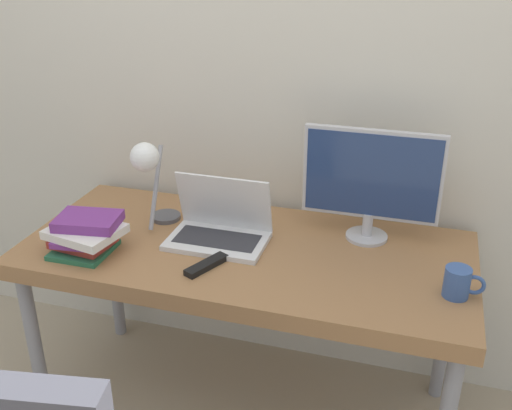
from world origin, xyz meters
The scene contains 8 objects.
wall_back centered at (0.00, 0.75, 1.30)m, with size 8.00×0.05×2.60m.
desk centered at (0.00, 0.34, 0.65)m, with size 1.53×0.69×0.71m.
laptop centered at (-0.10, 0.37, 0.76)m, with size 0.34×0.22×0.23m.
monitor centered at (0.39, 0.53, 0.93)m, with size 0.47×0.15×0.40m.
desk_lamp centered at (-0.35, 0.36, 0.95)m, with size 0.11×0.23×0.34m.
book_stack centered at (-0.51, 0.17, 0.77)m, with size 0.26×0.22×0.13m.
tv_remote centered at (-0.08, 0.18, 0.72)m, with size 0.11×0.16×0.02m.
mug centered at (0.69, 0.24, 0.76)m, with size 0.12×0.08×0.09m.
Camera 1 is at (0.55, -1.37, 1.70)m, focal length 42.00 mm.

